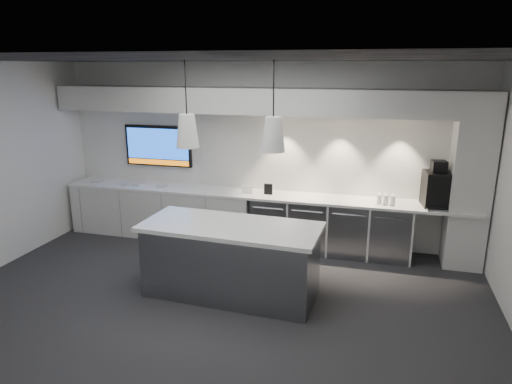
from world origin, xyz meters
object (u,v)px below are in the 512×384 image
(bin, at_px, (159,260))
(coffee_machine, at_px, (437,188))
(island, at_px, (231,260))
(wall_tv, at_px, (158,146))

(bin, relative_size, coffee_machine, 0.71)
(coffee_machine, bearing_deg, island, -153.13)
(wall_tv, bearing_deg, coffee_machine, -3.04)
(wall_tv, relative_size, coffee_machine, 1.82)
(wall_tv, height_order, coffee_machine, wall_tv)
(wall_tv, bearing_deg, island, -45.49)
(bin, xyz_separation_m, coffee_machine, (3.79, 1.59, 0.94))
(island, relative_size, coffee_machine, 3.39)
(bin, bearing_deg, coffee_machine, 22.75)
(wall_tv, distance_m, bin, 2.42)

